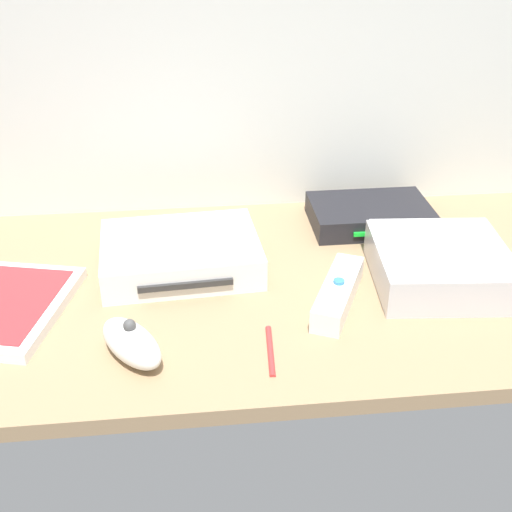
{
  "coord_description": "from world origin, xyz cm",
  "views": [
    {
      "loc": [
        -8.18,
        -74.41,
        46.49
      ],
      "look_at": [
        0.0,
        0.0,
        4.0
      ],
      "focal_mm": 46.63,
      "sensor_mm": 36.0,
      "label": 1
    }
  ],
  "objects_px": {
    "remote_nunchuk": "(131,343)",
    "network_router": "(370,215)",
    "mini_computer": "(440,264)",
    "game_console": "(181,254)",
    "game_case": "(6,307)",
    "stylus_pen": "(274,349)",
    "remote_wand": "(338,293)"
  },
  "relations": [
    {
      "from": "network_router",
      "to": "remote_nunchuk",
      "type": "distance_m",
      "value": 0.45
    },
    {
      "from": "mini_computer",
      "to": "stylus_pen",
      "type": "relative_size",
      "value": 2.04
    },
    {
      "from": "game_console",
      "to": "stylus_pen",
      "type": "relative_size",
      "value": 2.45
    },
    {
      "from": "stylus_pen",
      "to": "game_case",
      "type": "bearing_deg",
      "value": 160.41
    },
    {
      "from": "mini_computer",
      "to": "game_case",
      "type": "distance_m",
      "value": 0.55
    },
    {
      "from": "game_case",
      "to": "network_router",
      "type": "relative_size",
      "value": 1.2
    },
    {
      "from": "remote_wand",
      "to": "game_console",
      "type": "bearing_deg",
      "value": 175.52
    },
    {
      "from": "remote_wand",
      "to": "stylus_pen",
      "type": "xyz_separation_m",
      "value": [
        -0.09,
        -0.09,
        -0.01
      ]
    },
    {
      "from": "remote_nunchuk",
      "to": "remote_wand",
      "type": "bearing_deg",
      "value": -15.87
    },
    {
      "from": "mini_computer",
      "to": "remote_wand",
      "type": "bearing_deg",
      "value": -165.78
    },
    {
      "from": "network_router",
      "to": "stylus_pen",
      "type": "xyz_separation_m",
      "value": [
        -0.19,
        -0.3,
        -0.01
      ]
    },
    {
      "from": "game_case",
      "to": "network_router",
      "type": "xyz_separation_m",
      "value": [
        0.51,
        0.19,
        0.01
      ]
    },
    {
      "from": "game_case",
      "to": "remote_wand",
      "type": "relative_size",
      "value": 1.45
    },
    {
      "from": "game_case",
      "to": "stylus_pen",
      "type": "relative_size",
      "value": 2.41
    },
    {
      "from": "stylus_pen",
      "to": "game_console",
      "type": "bearing_deg",
      "value": 117.18
    },
    {
      "from": "mini_computer",
      "to": "remote_wand",
      "type": "relative_size",
      "value": 1.23
    },
    {
      "from": "game_console",
      "to": "game_case",
      "type": "height_order",
      "value": "game_console"
    },
    {
      "from": "stylus_pen",
      "to": "network_router",
      "type": "bearing_deg",
      "value": 57.71
    },
    {
      "from": "game_console",
      "to": "stylus_pen",
      "type": "xyz_separation_m",
      "value": [
        0.1,
        -0.2,
        -0.02
      ]
    },
    {
      "from": "network_router",
      "to": "remote_wand",
      "type": "height_order",
      "value": "same"
    },
    {
      "from": "remote_nunchuk",
      "to": "network_router",
      "type": "bearing_deg",
      "value": 6.06
    },
    {
      "from": "remote_wand",
      "to": "stylus_pen",
      "type": "distance_m",
      "value": 0.13
    },
    {
      "from": "network_router",
      "to": "game_console",
      "type": "bearing_deg",
      "value": -160.65
    },
    {
      "from": "stylus_pen",
      "to": "mini_computer",
      "type": "bearing_deg",
      "value": 27.84
    },
    {
      "from": "mini_computer",
      "to": "game_console",
      "type": "bearing_deg",
      "value": 167.85
    },
    {
      "from": "network_router",
      "to": "remote_wand",
      "type": "xyz_separation_m",
      "value": [
        -0.1,
        -0.21,
        -0.0
      ]
    },
    {
      "from": "mini_computer",
      "to": "remote_wand",
      "type": "height_order",
      "value": "mini_computer"
    },
    {
      "from": "game_console",
      "to": "stylus_pen",
      "type": "height_order",
      "value": "game_console"
    },
    {
      "from": "game_case",
      "to": "remote_wand",
      "type": "distance_m",
      "value": 0.41
    },
    {
      "from": "mini_computer",
      "to": "network_router",
      "type": "bearing_deg",
      "value": 105.43
    },
    {
      "from": "game_console",
      "to": "network_router",
      "type": "height_order",
      "value": "game_console"
    },
    {
      "from": "mini_computer",
      "to": "remote_nunchuk",
      "type": "height_order",
      "value": "mini_computer"
    }
  ]
}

